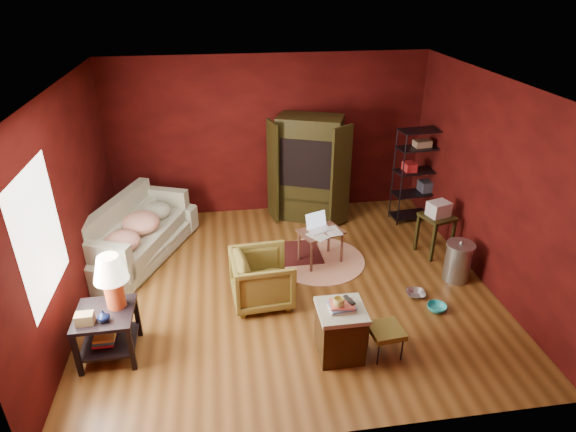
{
  "coord_description": "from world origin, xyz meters",
  "views": [
    {
      "loc": [
        -0.85,
        -5.58,
        3.99
      ],
      "look_at": [
        0.0,
        0.2,
        1.0
      ],
      "focal_mm": 30.0,
      "sensor_mm": 36.0,
      "label": 1
    }
  ],
  "objects_px": {
    "sofa": "(138,233)",
    "side_table": "(108,298)",
    "wire_shelving": "(419,171)",
    "armchair": "(262,276)",
    "tv_armoire": "(309,167)",
    "hamper": "(340,331)",
    "laptop_desk": "(320,234)"
  },
  "relations": [
    {
      "from": "armchair",
      "to": "hamper",
      "type": "relative_size",
      "value": 1.06
    },
    {
      "from": "laptop_desk",
      "to": "side_table",
      "type": "bearing_deg",
      "value": -171.32
    },
    {
      "from": "sofa",
      "to": "armchair",
      "type": "bearing_deg",
      "value": -102.97
    },
    {
      "from": "wire_shelving",
      "to": "armchair",
      "type": "bearing_deg",
      "value": -151.36
    },
    {
      "from": "side_table",
      "to": "tv_armoire",
      "type": "distance_m",
      "value": 4.16
    },
    {
      "from": "tv_armoire",
      "to": "wire_shelving",
      "type": "bearing_deg",
      "value": 11.6
    },
    {
      "from": "sofa",
      "to": "side_table",
      "type": "bearing_deg",
      "value": -155.43
    },
    {
      "from": "armchair",
      "to": "tv_armoire",
      "type": "xyz_separation_m",
      "value": [
        1.05,
        2.34,
        0.57
      ]
    },
    {
      "from": "sofa",
      "to": "side_table",
      "type": "distance_m",
      "value": 2.1
    },
    {
      "from": "laptop_desk",
      "to": "wire_shelving",
      "type": "distance_m",
      "value": 2.31
    },
    {
      "from": "laptop_desk",
      "to": "sofa",
      "type": "bearing_deg",
      "value": 148.29
    },
    {
      "from": "sofa",
      "to": "laptop_desk",
      "type": "height_order",
      "value": "sofa"
    },
    {
      "from": "armchair",
      "to": "side_table",
      "type": "distance_m",
      "value": 1.94
    },
    {
      "from": "hamper",
      "to": "tv_armoire",
      "type": "relative_size",
      "value": 0.4
    },
    {
      "from": "wire_shelving",
      "to": "laptop_desk",
      "type": "bearing_deg",
      "value": -155.44
    },
    {
      "from": "sofa",
      "to": "wire_shelving",
      "type": "relative_size",
      "value": 1.35
    },
    {
      "from": "armchair",
      "to": "hamper",
      "type": "distance_m",
      "value": 1.38
    },
    {
      "from": "sofa",
      "to": "hamper",
      "type": "relative_size",
      "value": 3.02
    },
    {
      "from": "hamper",
      "to": "wire_shelving",
      "type": "xyz_separation_m",
      "value": [
        2.14,
        3.15,
        0.57
      ]
    },
    {
      "from": "hamper",
      "to": "wire_shelving",
      "type": "distance_m",
      "value": 3.85
    },
    {
      "from": "hamper",
      "to": "armchair",
      "type": "bearing_deg",
      "value": 124.47
    },
    {
      "from": "sofa",
      "to": "tv_armoire",
      "type": "relative_size",
      "value": 1.21
    },
    {
      "from": "tv_armoire",
      "to": "laptop_desk",
      "type": "bearing_deg",
      "value": -71.86
    },
    {
      "from": "hamper",
      "to": "tv_armoire",
      "type": "height_order",
      "value": "tv_armoire"
    },
    {
      "from": "sofa",
      "to": "side_table",
      "type": "height_order",
      "value": "side_table"
    },
    {
      "from": "hamper",
      "to": "wire_shelving",
      "type": "bearing_deg",
      "value": 55.79
    },
    {
      "from": "sofa",
      "to": "tv_armoire",
      "type": "xyz_separation_m",
      "value": [
        2.81,
        0.97,
        0.52
      ]
    },
    {
      "from": "wire_shelving",
      "to": "sofa",
      "type": "bearing_deg",
      "value": -178.11
    },
    {
      "from": "side_table",
      "to": "hamper",
      "type": "relative_size",
      "value": 1.69
    },
    {
      "from": "side_table",
      "to": "wire_shelving",
      "type": "xyz_separation_m",
      "value": [
        4.69,
        2.72,
        0.16
      ]
    },
    {
      "from": "armchair",
      "to": "hamper",
      "type": "bearing_deg",
      "value": -149.58
    },
    {
      "from": "armchair",
      "to": "laptop_desk",
      "type": "distance_m",
      "value": 1.29
    }
  ]
}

